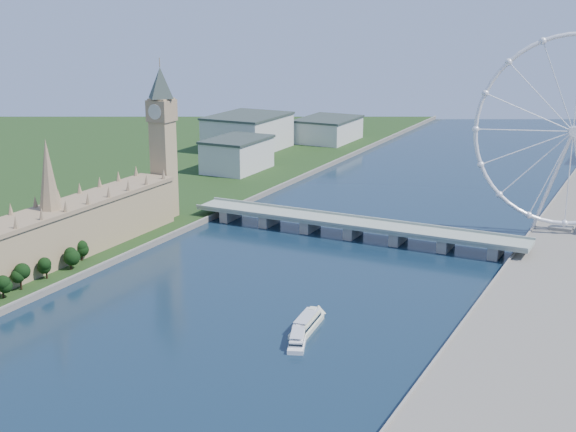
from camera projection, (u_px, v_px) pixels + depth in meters
The scene contains 7 objects.
parliament_range at pixel (53, 235), 446.46m from camera, with size 24.00×200.00×70.00m.
big_ben at pixel (162, 123), 526.99m from camera, with size 20.02×20.02×110.00m.
westminster_bridge at pixel (353, 226), 506.47m from camera, with size 220.00×22.00×9.50m.
london_eye at pixel (573, 132), 486.18m from camera, with size 113.60×39.12×124.30m.
city_skyline at pixel (505, 149), 711.21m from camera, with size 505.00×280.00×32.00m.
tour_boat_near at pixel (307, 329), 366.38m from camera, with size 8.20×31.98×7.09m, color beige, non-canonical shape.
tour_boat_far at pixel (298, 343), 351.42m from camera, with size 7.26×28.49×6.28m, color white, non-canonical shape.
Camera 1 is at (180.90, -153.94, 146.23)m, focal length 50.00 mm.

